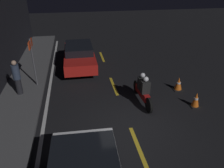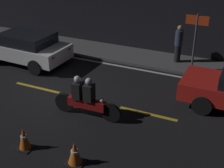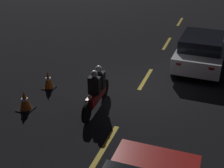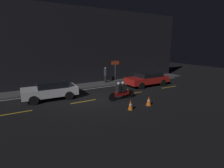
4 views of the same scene
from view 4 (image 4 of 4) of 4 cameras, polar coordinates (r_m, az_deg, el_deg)
name	(u,v)px [view 4 (image 4 of 4)]	position (r m, az deg, el deg)	size (l,w,h in m)	color
ground_plane	(96,99)	(13.54, -5.29, -5.05)	(56.00, 56.00, 0.00)	black
raised_curb	(77,87)	(17.56, -11.51, -0.91)	(28.00, 1.96, 0.13)	#4C4C4F
building_front	(71,47)	(18.16, -13.23, 11.68)	(28.00, 0.30, 7.79)	black
lane_dash_b	(15,113)	(12.42, -29.21, -8.31)	(2.00, 0.14, 0.01)	gold
lane_dash_c	(84,101)	(13.17, -9.25, -5.66)	(2.00, 0.14, 0.01)	gold
lane_dash_d	(133,93)	(15.27, 6.71, -3.01)	(2.00, 0.14, 0.01)	gold
lane_dash_e	(169,87)	(18.26, 18.10, -0.96)	(2.00, 0.14, 0.01)	gold
lane_solid_kerb	(81,90)	(16.45, -10.12, -1.98)	(25.20, 0.14, 0.01)	silver
sedan_white	(50,89)	(14.20, -19.45, -1.69)	(4.06, 2.05, 1.42)	silver
taxi_red	(147,79)	(18.20, 11.48, 1.74)	(4.54, 1.93, 1.34)	red
motorcycle	(121,91)	(13.31, 2.98, -2.38)	(2.33, 0.39, 1.40)	black
traffic_cone_near	(131,105)	(11.31, 6.07, -6.90)	(0.42, 0.42, 0.68)	black
traffic_cone_mid	(149,101)	(12.31, 11.91, -5.53)	(0.48, 0.48, 0.66)	black
pedestrian	(106,75)	(18.72, -2.12, 3.03)	(0.34, 0.34, 1.67)	black
shop_sign	(115,67)	(18.40, 1.07, 5.51)	(0.90, 0.08, 2.40)	#4C4C51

